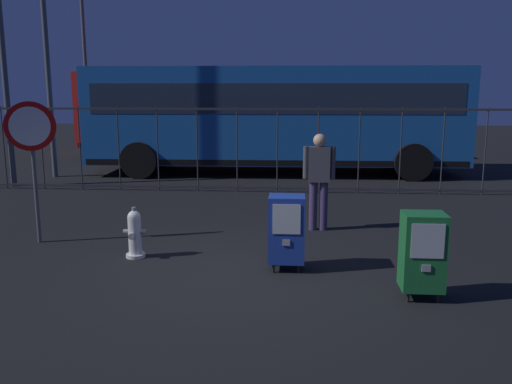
% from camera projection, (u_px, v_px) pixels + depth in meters
% --- Properties ---
extents(ground_plane, '(60.00, 60.00, 0.00)m').
position_uv_depth(ground_plane, '(227.00, 276.00, 7.01)').
color(ground_plane, black).
extents(fire_hydrant, '(0.33, 0.32, 0.75)m').
position_uv_depth(fire_hydrant, '(135.00, 234.00, 7.76)').
color(fire_hydrant, silver).
rests_on(fire_hydrant, ground_plane).
extents(newspaper_box_primary, '(0.48, 0.42, 1.02)m').
position_uv_depth(newspaper_box_primary, '(287.00, 229.00, 7.19)').
color(newspaper_box_primary, black).
rests_on(newspaper_box_primary, ground_plane).
extents(newspaper_box_secondary, '(0.48, 0.42, 1.02)m').
position_uv_depth(newspaper_box_secondary, '(423.00, 251.00, 6.19)').
color(newspaper_box_secondary, black).
rests_on(newspaper_box_secondary, ground_plane).
extents(stop_sign, '(0.71, 0.31, 2.23)m').
position_uv_depth(stop_sign, '(32.00, 142.00, 8.27)').
color(stop_sign, '#4C4F54').
rests_on(stop_sign, ground_plane).
extents(pedestrian, '(0.55, 0.22, 1.67)m').
position_uv_depth(pedestrian, '(319.00, 176.00, 9.16)').
color(pedestrian, '#382D51').
rests_on(pedestrian, ground_plane).
extents(fence_barrier, '(18.03, 0.04, 2.00)m').
position_uv_depth(fence_barrier, '(257.00, 149.00, 12.56)').
color(fence_barrier, '#2D2D33').
rests_on(fence_barrier, ground_plane).
extents(bus_near, '(10.54, 2.93, 3.00)m').
position_uv_depth(bus_near, '(275.00, 114.00, 15.34)').
color(bus_near, '#19519E').
rests_on(bus_near, ground_plane).
extents(bus_far, '(10.60, 3.13, 3.00)m').
position_uv_depth(bus_far, '(227.00, 108.00, 19.33)').
color(bus_far, red).
rests_on(bus_far, ground_plane).
extents(street_light_near_left, '(0.32, 0.32, 8.46)m').
position_uv_depth(street_light_near_left, '(83.00, 27.00, 21.09)').
color(street_light_near_left, '#4C4F54').
rests_on(street_light_near_left, ground_plane).
extents(street_light_far_left, '(0.32, 0.32, 8.11)m').
position_uv_depth(street_light_far_left, '(43.00, 3.00, 14.07)').
color(street_light_far_left, '#4C4F54').
rests_on(street_light_far_left, ground_plane).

